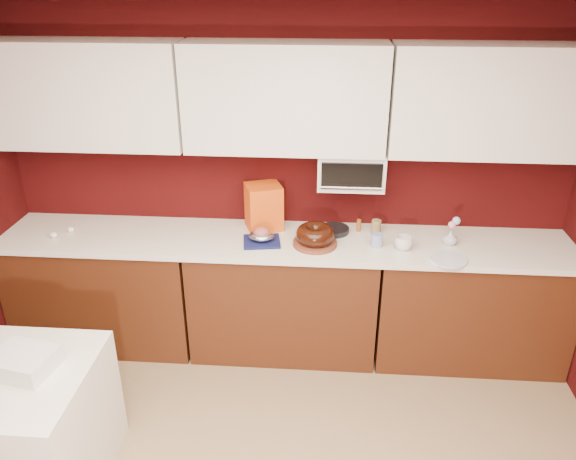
{
  "coord_description": "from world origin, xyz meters",
  "views": [
    {
      "loc": [
        0.3,
        -1.55,
        2.64
      ],
      "look_at": [
        0.04,
        1.84,
        1.02
      ],
      "focal_mm": 35.0,
      "sensor_mm": 36.0,
      "label": 1
    }
  ],
  "objects_px": {
    "bundt_cake": "(315,234)",
    "coffee_mug": "(404,242)",
    "blue_jar": "(377,240)",
    "flower_vase": "(450,237)",
    "dining_table": "(5,428)",
    "pandoro_box": "(264,207)",
    "foil_ham_nest": "(262,236)",
    "toaster_oven": "(351,168)",
    "newspaper_stack": "(23,362)"
  },
  "relations": [
    {
      "from": "pandoro_box",
      "to": "flower_vase",
      "type": "distance_m",
      "value": 1.31
    },
    {
      "from": "foil_ham_nest",
      "to": "coffee_mug",
      "type": "bearing_deg",
      "value": -1.55
    },
    {
      "from": "flower_vase",
      "to": "blue_jar",
      "type": "bearing_deg",
      "value": -172.47
    },
    {
      "from": "coffee_mug",
      "to": "toaster_oven",
      "type": "bearing_deg",
      "value": 144.78
    },
    {
      "from": "toaster_oven",
      "to": "newspaper_stack",
      "type": "relative_size",
      "value": 1.5
    },
    {
      "from": "dining_table",
      "to": "coffee_mug",
      "type": "xyz_separation_m",
      "value": [
        2.21,
        1.25,
        0.58
      ]
    },
    {
      "from": "dining_table",
      "to": "flower_vase",
      "type": "height_order",
      "value": "flower_vase"
    },
    {
      "from": "dining_table",
      "to": "newspaper_stack",
      "type": "height_order",
      "value": "newspaper_stack"
    },
    {
      "from": "foil_ham_nest",
      "to": "pandoro_box",
      "type": "distance_m",
      "value": 0.27
    },
    {
      "from": "bundt_cake",
      "to": "foil_ham_nest",
      "type": "height_order",
      "value": "bundt_cake"
    },
    {
      "from": "coffee_mug",
      "to": "flower_vase",
      "type": "distance_m",
      "value": 0.34
    },
    {
      "from": "coffee_mug",
      "to": "blue_jar",
      "type": "height_order",
      "value": "coffee_mug"
    },
    {
      "from": "dining_table",
      "to": "blue_jar",
      "type": "relative_size",
      "value": 10.54
    },
    {
      "from": "foil_ham_nest",
      "to": "coffee_mug",
      "type": "height_order",
      "value": "coffee_mug"
    },
    {
      "from": "coffee_mug",
      "to": "blue_jar",
      "type": "distance_m",
      "value": 0.18
    },
    {
      "from": "flower_vase",
      "to": "newspaper_stack",
      "type": "xyz_separation_m",
      "value": [
        -2.36,
        -1.32,
        -0.16
      ]
    },
    {
      "from": "blue_jar",
      "to": "flower_vase",
      "type": "xyz_separation_m",
      "value": [
        0.5,
        0.07,
        0.01
      ]
    },
    {
      "from": "bundt_cake",
      "to": "newspaper_stack",
      "type": "relative_size",
      "value": 0.88
    },
    {
      "from": "toaster_oven",
      "to": "blue_jar",
      "type": "height_order",
      "value": "toaster_oven"
    },
    {
      "from": "pandoro_box",
      "to": "coffee_mug",
      "type": "height_order",
      "value": "pandoro_box"
    },
    {
      "from": "pandoro_box",
      "to": "flower_vase",
      "type": "height_order",
      "value": "pandoro_box"
    },
    {
      "from": "coffee_mug",
      "to": "newspaper_stack",
      "type": "bearing_deg",
      "value": -149.14
    },
    {
      "from": "flower_vase",
      "to": "pandoro_box",
      "type": "bearing_deg",
      "value": 172.27
    },
    {
      "from": "blue_jar",
      "to": "newspaper_stack",
      "type": "relative_size",
      "value": 0.32
    },
    {
      "from": "coffee_mug",
      "to": "dining_table",
      "type": "bearing_deg",
      "value": -150.58
    },
    {
      "from": "coffee_mug",
      "to": "blue_jar",
      "type": "xyz_separation_m",
      "value": [
        -0.18,
        0.03,
        -0.01
      ]
    },
    {
      "from": "dining_table",
      "to": "bundt_cake",
      "type": "height_order",
      "value": "bundt_cake"
    },
    {
      "from": "bundt_cake",
      "to": "blue_jar",
      "type": "relative_size",
      "value": 2.78
    },
    {
      "from": "foil_ham_nest",
      "to": "blue_jar",
      "type": "distance_m",
      "value": 0.78
    },
    {
      "from": "toaster_oven",
      "to": "newspaper_stack",
      "type": "bearing_deg",
      "value": -138.62
    },
    {
      "from": "dining_table",
      "to": "pandoro_box",
      "type": "bearing_deg",
      "value": 50.77
    },
    {
      "from": "dining_table",
      "to": "foil_ham_nest",
      "type": "distance_m",
      "value": 1.88
    },
    {
      "from": "dining_table",
      "to": "flower_vase",
      "type": "bearing_deg",
      "value": 27.93
    },
    {
      "from": "toaster_oven",
      "to": "flower_vase",
      "type": "bearing_deg",
      "value": -13.01
    },
    {
      "from": "pandoro_box",
      "to": "flower_vase",
      "type": "relative_size",
      "value": 2.82
    },
    {
      "from": "toaster_oven",
      "to": "pandoro_box",
      "type": "relative_size",
      "value": 1.37
    },
    {
      "from": "coffee_mug",
      "to": "newspaper_stack",
      "type": "xyz_separation_m",
      "value": [
        -2.04,
        -1.22,
        -0.15
      ]
    },
    {
      "from": "dining_table",
      "to": "coffee_mug",
      "type": "height_order",
      "value": "coffee_mug"
    },
    {
      "from": "toaster_oven",
      "to": "pandoro_box",
      "type": "distance_m",
      "value": 0.68
    },
    {
      "from": "bundt_cake",
      "to": "coffee_mug",
      "type": "distance_m",
      "value": 0.59
    },
    {
      "from": "foil_ham_nest",
      "to": "coffee_mug",
      "type": "xyz_separation_m",
      "value": [
        0.96,
        -0.03,
        0.0
      ]
    },
    {
      "from": "dining_table",
      "to": "bundt_cake",
      "type": "distance_m",
      "value": 2.14
    },
    {
      "from": "toaster_oven",
      "to": "dining_table",
      "type": "xyz_separation_m",
      "value": [
        -1.85,
        -1.5,
        -1.0
      ]
    },
    {
      "from": "dining_table",
      "to": "newspaper_stack",
      "type": "bearing_deg",
      "value": 9.84
    },
    {
      "from": "toaster_oven",
      "to": "coffee_mug",
      "type": "relative_size",
      "value": 4.02
    },
    {
      "from": "flower_vase",
      "to": "dining_table",
      "type": "bearing_deg",
      "value": -152.07
    },
    {
      "from": "foil_ham_nest",
      "to": "coffee_mug",
      "type": "relative_size",
      "value": 1.56
    },
    {
      "from": "toaster_oven",
      "to": "bundt_cake",
      "type": "height_order",
      "value": "toaster_oven"
    },
    {
      "from": "toaster_oven",
      "to": "bundt_cake",
      "type": "xyz_separation_m",
      "value": [
        -0.23,
        -0.24,
        -0.39
      ]
    },
    {
      "from": "foil_ham_nest",
      "to": "flower_vase",
      "type": "height_order",
      "value": "flower_vase"
    }
  ]
}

